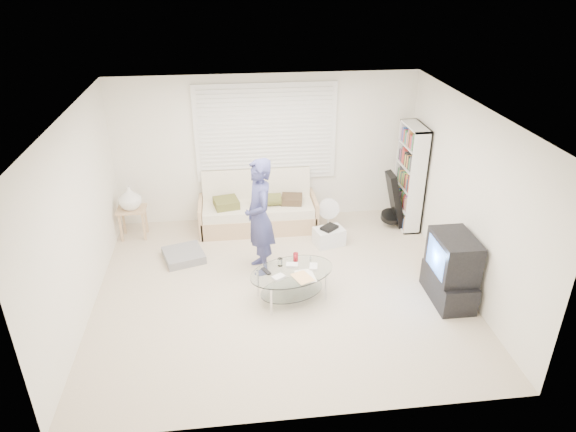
{
  "coord_description": "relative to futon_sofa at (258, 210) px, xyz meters",
  "views": [
    {
      "loc": [
        -0.6,
        -5.86,
        4.12
      ],
      "look_at": [
        0.14,
        0.3,
        0.97
      ],
      "focal_mm": 32.0,
      "sensor_mm": 36.0,
      "label": 1
    }
  ],
  "objects": [
    {
      "name": "grey_floor_pillow",
      "position": [
        -1.2,
        -0.91,
        -0.25
      ],
      "size": [
        0.7,
        0.7,
        0.13
      ],
      "primitive_type": "cube",
      "rotation": [
        0.0,
        0.0,
        0.3
      ],
      "color": "slate",
      "rests_on": "ground"
    },
    {
      "name": "tv_unit",
      "position": [
        2.38,
        -2.35,
        0.15
      ],
      "size": [
        0.48,
        0.87,
        0.94
      ],
      "color": "black",
      "rests_on": "ground"
    },
    {
      "name": "side_table",
      "position": [
        -2.03,
        -0.1,
        0.35
      ],
      "size": [
        0.45,
        0.36,
        0.9
      ],
      "color": "tan",
      "rests_on": "ground"
    },
    {
      "name": "storage_bin",
      "position": [
        1.08,
        -0.72,
        -0.17
      ],
      "size": [
        0.52,
        0.43,
        0.32
      ],
      "color": "white",
      "rests_on": "ground"
    },
    {
      "name": "window_blinds",
      "position": [
        0.19,
        0.33,
        1.24
      ],
      "size": [
        2.32,
        0.08,
        1.62
      ],
      "color": "silver",
      "rests_on": "ground"
    },
    {
      "name": "guitar_case",
      "position": [
        2.27,
        -0.24,
        0.11
      ],
      "size": [
        0.38,
        0.36,
        0.95
      ],
      "color": "black",
      "rests_on": "ground"
    },
    {
      "name": "standing_person",
      "position": [
        -0.05,
        -1.34,
        0.55
      ],
      "size": [
        0.52,
        0.69,
        1.72
      ],
      "primitive_type": "imported",
      "rotation": [
        0.0,
        0.0,
        -1.39
      ],
      "color": "navy",
      "rests_on": "ground"
    },
    {
      "name": "bookshelf",
      "position": [
        2.51,
        -0.2,
        0.57
      ],
      "size": [
        0.28,
        0.74,
        1.76
      ],
      "color": "white",
      "rests_on": "ground"
    },
    {
      "name": "room_shell",
      "position": [
        0.19,
        -1.39,
        1.32
      ],
      "size": [
        5.02,
        4.52,
        2.51
      ],
      "color": "white",
      "rests_on": "ground"
    },
    {
      "name": "futon_sofa",
      "position": [
        0.0,
        0.0,
        0.0
      ],
      "size": [
        1.95,
        0.79,
        0.95
      ],
      "color": "tan",
      "rests_on": "ground"
    },
    {
      "name": "ground",
      "position": [
        0.19,
        -1.87,
        -0.31
      ],
      "size": [
        5.0,
        5.0,
        0.0
      ],
      "primitive_type": "plane",
      "color": "#B9A890",
      "rests_on": "ground"
    },
    {
      "name": "coffee_table",
      "position": [
        0.31,
        -2.09,
        0.03
      ],
      "size": [
        1.32,
        1.06,
        0.55
      ],
      "color": "silver",
      "rests_on": "ground"
    },
    {
      "name": "floor_fan",
      "position": [
        1.15,
        -0.25,
        0.03
      ],
      "size": [
        0.35,
        0.24,
        0.58
      ],
      "color": "white",
      "rests_on": "ground"
    }
  ]
}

